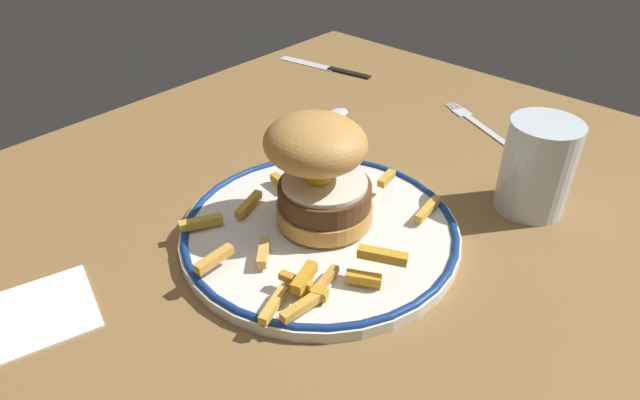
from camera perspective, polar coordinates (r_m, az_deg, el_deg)
ground_plane at (r=54.66cm, az=0.38°, el=-8.98°), size 111.71×94.37×4.00cm
dinner_plate at (r=56.94cm, az=0.00°, el=-3.11°), size 28.73×28.73×1.60cm
burger at (r=54.29cm, az=-0.04°, el=3.24°), size 13.04×12.88×11.52cm
fries_pile at (r=52.67cm, az=-1.68°, el=-4.54°), size 25.11×23.63×2.90cm
water_glass at (r=63.62cm, az=21.47°, el=2.76°), size 7.53×7.53×10.41cm
fork at (r=82.52cm, az=15.81°, el=7.84°), size 7.58×13.54×0.36cm
knife at (r=98.01cm, az=1.19°, el=13.51°), size 4.45×18.00×0.70cm
spoon at (r=81.08cm, az=1.19°, el=8.85°), size 13.36×2.75×0.90cm
napkin at (r=55.17cm, az=-27.98°, el=-10.54°), size 13.07×11.82×0.40cm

